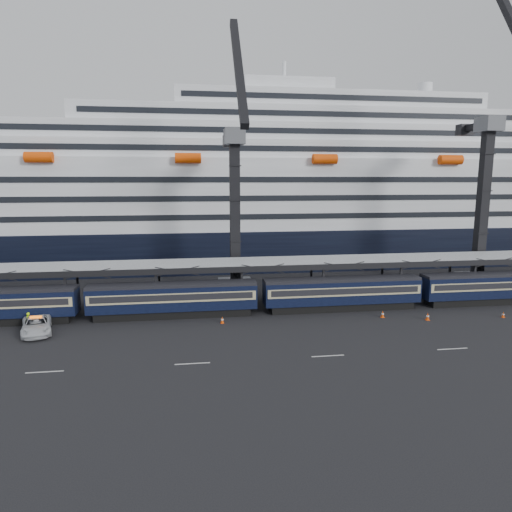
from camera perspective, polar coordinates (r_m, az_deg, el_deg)
name	(u,v)px	position (r m, az deg, el deg)	size (l,w,h in m)	color
ground	(449,334)	(51.19, 22.93, -8.93)	(260.00, 260.00, 0.00)	black
train	(369,291)	(57.13, 13.89, -4.25)	(133.05, 3.00, 4.05)	black
canopy	(392,259)	(61.94, 16.61, -0.42)	(130.00, 6.25, 5.53)	gray
cruise_ship	(318,196)	(90.82, 7.71, 7.47)	(214.09, 28.84, 34.00)	black
crane_dark_near	(235,207)	(60.31, -2.62, 6.11)	(4.50, 17.75, 35.08)	#53555B
crane_dark_mid	(485,195)	(71.73, 26.74, 6.80)	(4.50, 18.24, 39.64)	#53555B
pickup_truck	(36,326)	(52.16, -25.75, -7.83)	(2.76, 5.98, 1.66)	silver
worker	(29,321)	(53.75, -26.52, -7.28)	(0.68, 0.44, 1.86)	#BDFF0D
traffic_cone_b	(222,320)	(50.51, -4.24, -7.96)	(0.39, 0.39, 0.78)	#EC4607
traffic_cone_c	(383,314)	(54.34, 15.55, -6.99)	(0.41, 0.41, 0.82)	#EC4607
traffic_cone_d	(428,316)	(54.91, 20.67, -7.07)	(0.43, 0.43, 0.87)	#EC4607
traffic_cone_e	(503,315)	(59.50, 28.51, -6.45)	(0.34, 0.34, 0.69)	#EC4607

